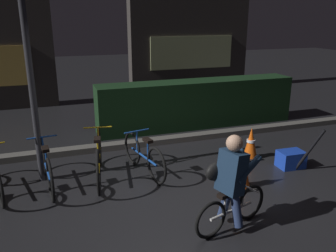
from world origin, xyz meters
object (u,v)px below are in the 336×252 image
(parked_bike_center_right, at_px, (99,158))
(closed_umbrella, at_px, (310,150))
(traffic_cone_near, at_px, (242,170))
(traffic_cone_far, at_px, (251,144))
(parked_bike_center_left, at_px, (46,167))
(parked_bike_right_mid, at_px, (144,156))
(street_post, at_px, (32,90))
(blue_crate, at_px, (291,159))
(cyclist, at_px, (230,183))

(parked_bike_center_right, distance_m, closed_umbrella, 3.53)
(traffic_cone_near, bearing_deg, traffic_cone_far, 52.51)
(parked_bike_center_left, bearing_deg, parked_bike_right_mid, -95.44)
(traffic_cone_near, bearing_deg, closed_umbrella, 6.22)
(street_post, height_order, traffic_cone_near, street_post)
(street_post, height_order, closed_umbrella, street_post)
(street_post, xyz_separation_m, parked_bike_right_mid, (1.64, -0.29, -1.18))
(traffic_cone_far, distance_m, blue_crate, 0.76)
(traffic_cone_far, bearing_deg, parked_bike_right_mid, 179.49)
(street_post, relative_size, closed_umbrella, 3.53)
(parked_bike_center_left, bearing_deg, traffic_cone_far, -95.75)
(parked_bike_right_mid, height_order, traffic_cone_far, parked_bike_right_mid)
(street_post, height_order, blue_crate, street_post)
(traffic_cone_near, bearing_deg, parked_bike_center_right, 153.17)
(street_post, xyz_separation_m, closed_umbrella, (4.32, -1.15, -1.11))
(traffic_cone_far, relative_size, cyclist, 0.48)
(parked_bike_center_right, bearing_deg, street_post, 82.63)
(closed_umbrella, bearing_deg, cyclist, -116.50)
(street_post, height_order, parked_bike_center_left, street_post)
(parked_bike_right_mid, bearing_deg, blue_crate, -115.33)
(parked_bike_center_right, xyz_separation_m, blue_crate, (3.26, -0.63, -0.22))
(street_post, xyz_separation_m, traffic_cone_near, (2.94, -1.30, -1.21))
(parked_bike_center_left, distance_m, traffic_cone_far, 3.62)
(traffic_cone_far, height_order, closed_umbrella, closed_umbrella)
(blue_crate, relative_size, cyclist, 0.35)
(parked_bike_center_left, height_order, parked_bike_right_mid, parked_bike_center_left)
(parked_bike_center_left, height_order, traffic_cone_far, parked_bike_center_left)
(blue_crate, bearing_deg, parked_bike_center_right, 169.00)
(traffic_cone_far, relative_size, closed_umbrella, 0.71)
(parked_bike_right_mid, xyz_separation_m, cyclist, (0.58, -1.91, 0.31))
(parked_bike_right_mid, distance_m, traffic_cone_far, 2.06)
(parked_bike_center_left, distance_m, closed_umbrella, 4.32)
(parked_bike_center_left, bearing_deg, street_post, 11.59)
(traffic_cone_far, xyz_separation_m, closed_umbrella, (0.61, -0.84, 0.10))
(street_post, distance_m, parked_bike_right_mid, 2.04)
(parked_bike_center_right, bearing_deg, blue_crate, -91.92)
(traffic_cone_far, relative_size, blue_crate, 1.37)
(street_post, relative_size, traffic_cone_near, 4.96)
(street_post, bearing_deg, traffic_cone_far, -4.75)
(parked_bike_center_left, distance_m, traffic_cone_near, 3.03)
(traffic_cone_near, xyz_separation_m, traffic_cone_far, (0.76, 0.99, -0.00))
(parked_bike_center_right, relative_size, cyclist, 1.40)
(traffic_cone_near, xyz_separation_m, closed_umbrella, (1.38, 0.15, 0.10))
(street_post, distance_m, cyclist, 3.24)
(blue_crate, bearing_deg, street_post, 167.80)
(traffic_cone_near, xyz_separation_m, cyclist, (-0.72, -0.90, 0.34))
(street_post, relative_size, parked_bike_right_mid, 2.02)
(traffic_cone_near, distance_m, traffic_cone_far, 1.25)
(traffic_cone_far, height_order, blue_crate, traffic_cone_far)
(street_post, relative_size, blue_crate, 6.81)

